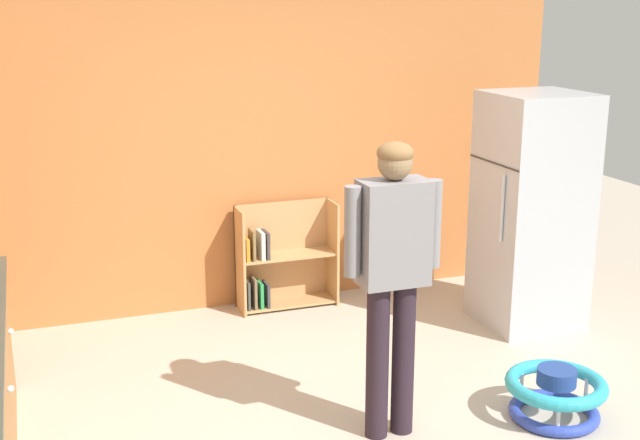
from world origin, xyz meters
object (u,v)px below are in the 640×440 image
at_px(refrigerator, 532,211).
at_px(bookshelf, 280,261).
at_px(standing_person, 393,265).
at_px(baby_walker, 555,394).

xyz_separation_m(refrigerator, bookshelf, (-1.69, 0.98, -0.51)).
xyz_separation_m(bookshelf, standing_person, (-0.02, -2.20, 0.65)).
height_order(refrigerator, standing_person, refrigerator).
bearing_deg(refrigerator, baby_walker, -116.74).
xyz_separation_m(refrigerator, standing_person, (-1.71, -1.22, 0.14)).
relative_size(bookshelf, standing_person, 0.50).
bearing_deg(baby_walker, standing_person, 170.14).
distance_m(bookshelf, baby_walker, 2.58).
relative_size(refrigerator, baby_walker, 2.95).
bearing_deg(bookshelf, standing_person, -90.44).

